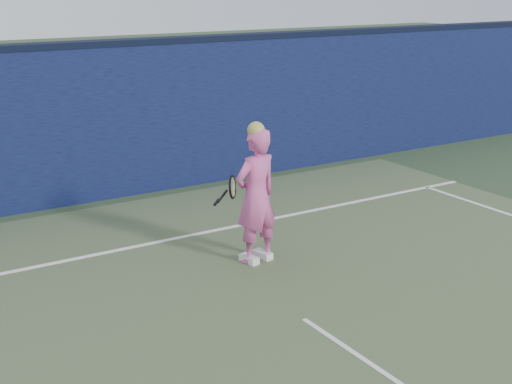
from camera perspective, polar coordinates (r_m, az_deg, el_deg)
ground at (r=7.17m, az=8.62°, el=-13.18°), size 80.00×80.00×0.00m
backstop_wall at (r=12.13m, az=-11.36°, el=5.46°), size 24.00×0.40×2.50m
wall_cap at (r=11.95m, az=-11.72°, el=11.59°), size 24.00×0.42×0.10m
player at (r=9.08m, az=-0.00°, el=-0.29°), size 0.71×0.53×1.85m
racket at (r=9.45m, az=-2.00°, el=0.30°), size 0.54×0.38×0.33m
court_lines at (r=6.95m, az=10.42°, el=-14.18°), size 11.00×12.04×0.01m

